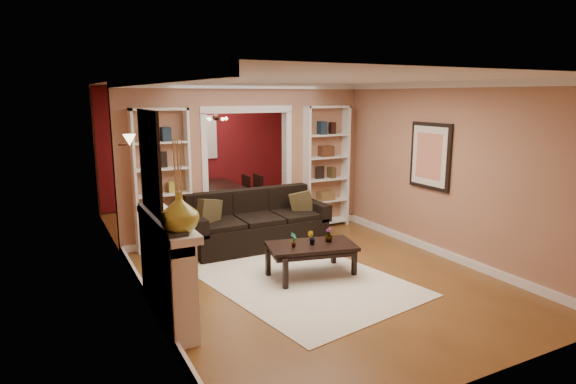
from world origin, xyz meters
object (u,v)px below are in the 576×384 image
dining_table (218,200)px  bookshelf_left (162,180)px  coffee_table (311,260)px  sofa (257,220)px  fireplace (169,269)px  bookshelf_right (326,167)px

dining_table → bookshelf_left: bearing=138.6°
dining_table → coffee_table: bearing=179.9°
sofa → fireplace: size_ratio=1.38×
bookshelf_right → fireplace: bookshelf_right is taller
coffee_table → fireplace: 2.14m
bookshelf_right → dining_table: bearing=131.6°
sofa → dining_table: size_ratio=1.31×
coffee_table → fireplace: (-2.07, -0.37, 0.35)m
coffee_table → dining_table: (0.01, 3.91, 0.09)m
coffee_table → fireplace: fireplace is taller
bookshelf_right → sofa: bearing=-161.1°
sofa → dining_table: (0.14, 2.33, -0.14)m
fireplace → dining_table: fireplace is taller
sofa → bookshelf_right: bearing=18.9°
coffee_table → bookshelf_right: bookshelf_right is taller
sofa → bookshelf_left: 1.67m
bookshelf_left → bookshelf_right: size_ratio=1.00×
bookshelf_right → fireplace: 4.47m
sofa → coffee_table: 1.60m
bookshelf_right → coffee_table: bearing=-125.9°
coffee_table → bookshelf_right: 2.82m
bookshelf_left → dining_table: 2.48m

